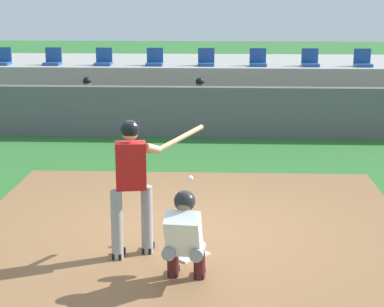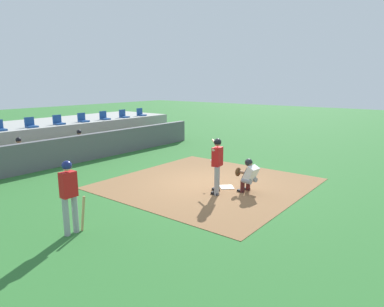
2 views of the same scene
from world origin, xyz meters
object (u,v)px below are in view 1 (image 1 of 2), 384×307
at_px(dugout_player_1, 200,103).
at_px(stadium_seat_2, 104,60).
at_px(stadium_seat_1, 53,60).
at_px(stadium_seat_4, 206,61).
at_px(stadium_seat_0, 2,60).
at_px(stadium_seat_7, 363,61).
at_px(stadium_seat_3, 155,60).
at_px(stadium_seat_6, 310,61).
at_px(batter_at_plate, 133,179).
at_px(home_plate, 187,253).
at_px(stadium_seat_5, 258,61).
at_px(catcher_crouched, 184,233).
at_px(dugout_player_0, 87,102).

bearing_deg(dugout_player_1, stadium_seat_2, 143.79).
bearing_deg(stadium_seat_1, stadium_seat_4, 0.00).
relative_size(stadium_seat_0, stadium_seat_7, 1.00).
bearing_deg(stadium_seat_1, stadium_seat_7, 0.00).
bearing_deg(stadium_seat_3, stadium_seat_6, 0.00).
bearing_deg(batter_at_plate, stadium_seat_7, 63.90).
distance_m(home_plate, stadium_seat_5, 10.39).
distance_m(stadium_seat_2, stadium_seat_5, 4.33).
xyz_separation_m(stadium_seat_1, stadium_seat_2, (1.44, 0.00, 0.00)).
bearing_deg(stadium_seat_0, stadium_seat_5, 0.00).
distance_m(catcher_crouched, stadium_seat_4, 11.01).
relative_size(stadium_seat_1, stadium_seat_7, 1.00).
height_order(stadium_seat_0, stadium_seat_3, same).
xyz_separation_m(stadium_seat_0, stadium_seat_2, (2.89, 0.00, 0.00)).
bearing_deg(stadium_seat_5, catcher_crouched, -97.44).
relative_size(stadium_seat_0, stadium_seat_6, 1.00).
relative_size(dugout_player_0, stadium_seat_2, 2.71).
bearing_deg(stadium_seat_3, stadium_seat_2, 180.00).
height_order(dugout_player_1, stadium_seat_3, stadium_seat_3).
relative_size(catcher_crouched, stadium_seat_5, 3.83).
height_order(stadium_seat_1, stadium_seat_3, same).
height_order(catcher_crouched, dugout_player_1, dugout_player_1).
relative_size(dugout_player_1, stadium_seat_4, 2.71).
distance_m(batter_at_plate, stadium_seat_1, 10.87).
distance_m(batter_at_plate, stadium_seat_6, 10.84).
distance_m(dugout_player_1, stadium_seat_3, 2.58).
relative_size(catcher_crouched, stadium_seat_0, 3.83).
relative_size(stadium_seat_3, stadium_seat_4, 1.00).
bearing_deg(stadium_seat_2, stadium_seat_0, 180.00).
xyz_separation_m(dugout_player_0, stadium_seat_1, (-1.36, 2.03, 0.86)).
xyz_separation_m(stadium_seat_0, stadium_seat_6, (8.67, 0.00, 0.00)).
xyz_separation_m(home_plate, stadium_seat_5, (1.44, 10.18, 1.51)).
relative_size(batter_at_plate, stadium_seat_0, 3.76).
bearing_deg(stadium_seat_2, stadium_seat_7, 0.00).
relative_size(home_plate, stadium_seat_6, 0.92).
distance_m(catcher_crouched, dugout_player_0, 9.42).
relative_size(home_plate, batter_at_plate, 0.24).
bearing_deg(stadium_seat_5, dugout_player_0, -155.29).
bearing_deg(stadium_seat_1, stadium_seat_5, 0.00).
height_order(stadium_seat_3, stadium_seat_4, same).
relative_size(catcher_crouched, stadium_seat_7, 3.83).
height_order(stadium_seat_2, stadium_seat_5, same).
relative_size(dugout_player_1, stadium_seat_7, 2.71).
relative_size(stadium_seat_4, stadium_seat_6, 1.00).
height_order(stadium_seat_0, stadium_seat_2, same).
bearing_deg(dugout_player_0, catcher_crouched, -71.49).
distance_m(catcher_crouched, stadium_seat_5, 11.10).
bearing_deg(dugout_player_1, stadium_seat_4, 86.91).
bearing_deg(stadium_seat_0, home_plate, -60.42).
height_order(catcher_crouched, dugout_player_0, dugout_player_0).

